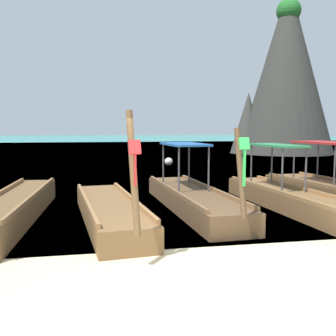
% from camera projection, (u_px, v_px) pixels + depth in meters
% --- Properties ---
extents(ground, '(120.00, 120.00, 0.00)m').
position_uv_depth(ground, '(205.00, 271.00, 6.33)').
color(ground, beige).
extents(sea_water, '(120.00, 120.00, 0.00)m').
position_uv_depth(sea_water, '(105.00, 142.00, 66.13)').
color(sea_water, teal).
rests_on(sea_water, ground).
extents(longtail_boat_violet_ribbon, '(1.33, 7.00, 2.92)m').
position_uv_depth(longtail_boat_violet_ribbon, '(15.00, 208.00, 9.74)').
color(longtail_boat_violet_ribbon, brown).
rests_on(longtail_boat_violet_ribbon, ground).
extents(longtail_boat_red_ribbon, '(1.78, 6.18, 2.65)m').
position_uv_depth(longtail_boat_red_ribbon, '(110.00, 211.00, 9.53)').
color(longtail_boat_red_ribbon, brown).
rests_on(longtail_boat_red_ribbon, ground).
extents(longtail_boat_green_ribbon, '(1.60, 6.72, 2.34)m').
position_uv_depth(longtail_boat_green_ribbon, '(192.00, 198.00, 11.06)').
color(longtail_boat_green_ribbon, brown).
rests_on(longtail_boat_green_ribbon, ground).
extents(longtail_boat_turquoise_ribbon, '(1.38, 6.98, 2.48)m').
position_uv_depth(longtail_boat_turquoise_ribbon, '(290.00, 199.00, 10.97)').
color(longtail_boat_turquoise_ribbon, brown).
rests_on(longtail_boat_turquoise_ribbon, ground).
extents(karst_rock, '(9.15, 8.55, 15.28)m').
position_uv_depth(karst_rock, '(285.00, 71.00, 34.95)').
color(karst_rock, '#383833').
rests_on(karst_rock, ground).
extents(mooring_buoy_near, '(0.50, 0.50, 0.50)m').
position_uv_depth(mooring_buoy_near, '(169.00, 162.00, 23.95)').
color(mooring_buoy_near, white).
rests_on(mooring_buoy_near, sea_water).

